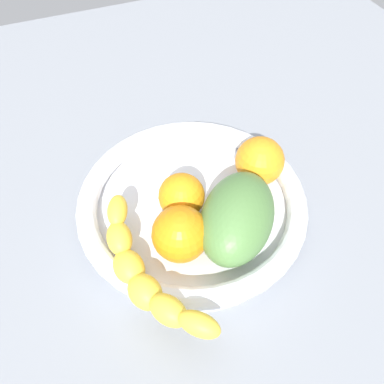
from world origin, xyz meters
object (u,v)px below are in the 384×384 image
Objects in this scene: orange_mid_right at (180,234)px; orange_mid_left at (181,194)px; fruit_bowl at (192,204)px; orange_front at (260,161)px; banana_draped_left at (142,273)px; mango_green at (237,217)px.

orange_mid_left is at bearing 68.58° from orange_mid_right.
orange_mid_left reaches higher than fruit_bowl.
orange_front is 0.98× the size of orange_mid_right.
orange_mid_right is (5.38, 2.81, 0.42)cm from banana_draped_left.
mango_green is (4.57, -6.19, 0.81)cm from orange_mid_left.
orange_mid_right is 6.81cm from mango_green.
orange_mid_right is 0.51× the size of mango_green.
orange_mid_right is at bearing -153.72° from orange_front.
banana_draped_left is 1.63× the size of mango_green.
fruit_bowl is at bearing 118.39° from mango_green.
orange_front is 11.51cm from orange_mid_left.
orange_front is 15.23cm from orange_mid_right.
fruit_bowl is 12.34cm from banana_draped_left.
banana_draped_left is (-8.96, -8.17, 2.29)cm from fruit_bowl.
orange_front reaches higher than fruit_bowl.
orange_mid_right is at bearing 175.27° from mango_green.
orange_mid_right reaches higher than fruit_bowl.
mango_green reaches higher than banana_draped_left.
banana_draped_left is at bearing -137.63° from fruit_bowl.
orange_mid_left is at bearing 48.07° from banana_draped_left.
mango_green is at bearing -4.73° from orange_mid_right.
orange_front is at bearing 7.84° from fruit_bowl.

